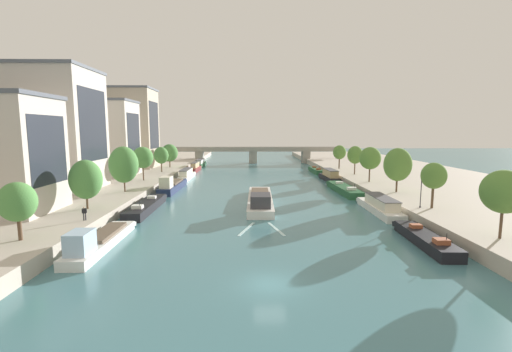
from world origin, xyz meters
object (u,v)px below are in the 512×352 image
object	(u,v)px
tree_left_nearest	(124,165)
tree_right_far	(398,165)
barge_midriver	(260,200)
moored_boat_left_gap_after	(200,163)
moored_boat_right_far	(344,189)
moored_boat_right_gap_after	(330,176)
tree_right_end_of_row	(434,176)
person_on_quay	(84,212)
tree_left_past_mid	(17,202)
moored_boat_left_near	(172,186)
moored_boat_left_second	(147,206)
tree_right_second	(504,192)
lamppost_right_bank	(421,190)
tree_right_past_mid	(355,155)
tree_left_by_lamp	(86,179)
tree_left_far	(170,153)
moored_boat_right_upstream	(316,170)
moored_boat_right_midway	(425,238)
moored_boat_left_end	(195,168)
tree_right_midway	(370,158)
moored_boat_left_far	(99,241)
tree_left_midway	(143,158)
tree_right_by_lamp	(340,152)
tree_left_distant	(161,155)
bridge_far	(253,153)
moored_boat_left_upstream	(186,175)

from	to	relation	value
tree_left_nearest	tree_right_far	bearing A→B (deg)	-1.66
barge_midriver	moored_boat_left_gap_after	xyz separation A→B (m)	(-17.60, 59.34, 0.15)
moored_boat_right_far	moored_boat_right_gap_after	bearing A→B (deg)	87.21
tree_right_end_of_row	person_on_quay	size ratio (longest dim) A/B	3.75
moored_boat_right_gap_after	tree_right_end_of_row	size ratio (longest dim) A/B	2.06
tree_left_past_mid	moored_boat_left_near	bearing A→B (deg)	79.83
moored_boat_left_second	tree_right_second	world-z (taller)	tree_right_second
moored_boat_right_gap_after	lamppost_right_bank	distance (m)	36.06
tree_right_past_mid	lamppost_right_bank	world-z (taller)	tree_right_past_mid
barge_midriver	tree_left_past_mid	xyz separation A→B (m)	(-23.44, -22.49, 4.40)
tree_left_past_mid	tree_left_by_lamp	world-z (taller)	tree_left_by_lamp
moored_boat_left_gap_after	tree_right_far	world-z (taller)	tree_right_far
tree_left_by_lamp	tree_left_far	distance (m)	51.94
lamppost_right_bank	person_on_quay	size ratio (longest dim) A/B	2.69
moored_boat_right_far	moored_boat_right_upstream	xyz separation A→B (m)	(0.50, 30.90, -0.00)
moored_boat_right_upstream	tree_left_past_mid	size ratio (longest dim) A/B	2.18
moored_boat_left_near	moored_boat_right_midway	world-z (taller)	moored_boat_left_near
tree_left_past_mid	tree_right_end_of_row	bearing A→B (deg)	15.36
moored_boat_left_end	tree_right_midway	bearing A→B (deg)	-38.92
tree_right_end_of_row	moored_boat_right_gap_after	bearing A→B (deg)	98.38
moored_boat_right_gap_after	moored_boat_right_far	bearing A→B (deg)	-92.79
moored_boat_left_far	moored_boat_left_gap_after	xyz separation A→B (m)	(-0.60, 79.81, 0.17)
tree_right_second	tree_left_by_lamp	bearing A→B (deg)	163.21
moored_boat_left_far	tree_left_midway	bearing A→B (deg)	99.86
moored_boat_left_end	tree_left_far	distance (m)	8.55
tree_right_past_mid	moored_boat_left_far	bearing A→B (deg)	-130.90
tree_left_far	lamppost_right_bank	size ratio (longest dim) A/B	1.46
tree_left_midway	lamppost_right_bank	size ratio (longest dim) A/B	1.58
moored_boat_right_far	tree_right_midway	bearing A→B (deg)	26.72
tree_left_far	tree_right_by_lamp	world-z (taller)	tree_left_far
moored_boat_right_far	tree_left_midway	world-z (taller)	tree_left_midway
moored_boat_right_upstream	tree_left_distant	bearing A→B (deg)	-165.63
moored_boat_left_gap_after	moored_boat_right_far	bearing A→B (deg)	-54.83
moored_boat_left_far	moored_boat_left_end	distance (m)	66.28
tree_left_distant	lamppost_right_bank	world-z (taller)	tree_left_distant
tree_left_far	bridge_far	bearing A→B (deg)	50.45
tree_right_past_mid	lamppost_right_bank	bearing A→B (deg)	-92.98
moored_boat_left_gap_after	tree_left_past_mid	size ratio (longest dim) A/B	2.51
moored_boat_right_far	tree_left_distant	world-z (taller)	tree_left_distant
tree_left_by_lamp	person_on_quay	distance (m)	7.15
moored_boat_left_gap_after	tree_left_nearest	size ratio (longest dim) A/B	1.82
lamppost_right_bank	moored_boat_right_upstream	bearing A→B (deg)	94.60
moored_boat_right_midway	tree_left_midway	xyz separation A→B (m)	(-40.18, 36.76, 5.70)
tree_right_far	moored_boat_right_midway	bearing A→B (deg)	-105.88
moored_boat_right_far	tree_right_past_mid	xyz separation A→B (m)	(6.47, 14.73, 5.50)
moored_boat_left_upstream	moored_boat_right_upstream	distance (m)	36.00
tree_left_far	tree_right_midway	distance (m)	54.37
moored_boat_left_near	tree_left_past_mid	size ratio (longest dim) A/B	2.80
tree_left_nearest	tree_right_midway	distance (m)	46.22
bridge_far	tree_left_distant	bearing A→B (deg)	-120.22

